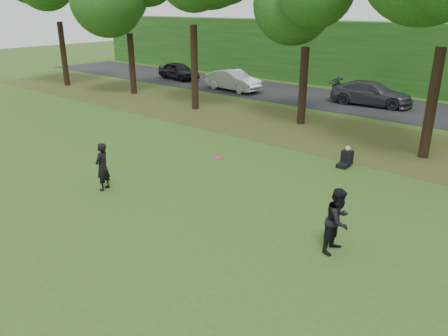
{
  "coord_description": "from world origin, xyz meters",
  "views": [
    {
      "loc": [
        8.78,
        -6.99,
        6.19
      ],
      "look_at": [
        0.45,
        3.06,
        1.3
      ],
      "focal_mm": 35.0,
      "sensor_mm": 36.0,
      "label": 1
    }
  ],
  "objects_px": {
    "frisbee": "(217,158)",
    "seated_person": "(346,159)",
    "player_left": "(102,167)",
    "player_right": "(338,220)"
  },
  "relations": [
    {
      "from": "player_left",
      "to": "seated_person",
      "type": "height_order",
      "value": "player_left"
    },
    {
      "from": "frisbee",
      "to": "seated_person",
      "type": "xyz_separation_m",
      "value": [
        0.79,
        7.15,
        -1.78
      ]
    },
    {
      "from": "player_right",
      "to": "frisbee",
      "type": "height_order",
      "value": "frisbee"
    },
    {
      "from": "player_left",
      "to": "seated_person",
      "type": "xyz_separation_m",
      "value": [
        5.57,
        7.78,
        -0.55
      ]
    },
    {
      "from": "player_left",
      "to": "frisbee",
      "type": "height_order",
      "value": "frisbee"
    },
    {
      "from": "frisbee",
      "to": "seated_person",
      "type": "distance_m",
      "value": 7.41
    },
    {
      "from": "player_left",
      "to": "seated_person",
      "type": "distance_m",
      "value": 9.58
    },
    {
      "from": "player_left",
      "to": "seated_person",
      "type": "bearing_deg",
      "value": 124.14
    },
    {
      "from": "frisbee",
      "to": "player_right",
      "type": "bearing_deg",
      "value": 13.72
    },
    {
      "from": "player_right",
      "to": "seated_person",
      "type": "distance_m",
      "value": 6.87
    }
  ]
}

